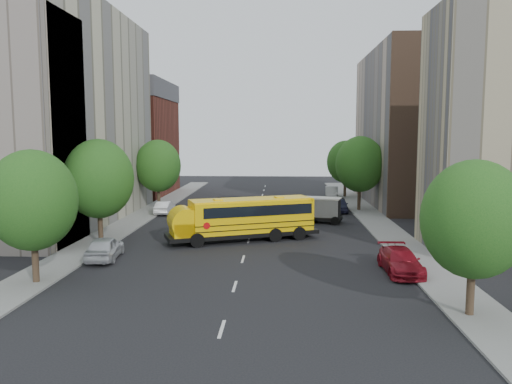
# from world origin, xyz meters

# --- Properties ---
(ground) EXTENTS (120.00, 120.00, 0.00)m
(ground) POSITION_xyz_m (0.00, 0.00, 0.00)
(ground) COLOR black
(ground) RESTS_ON ground
(sidewalk_left) EXTENTS (3.00, 80.00, 0.12)m
(sidewalk_left) POSITION_xyz_m (-11.50, 5.00, 0.06)
(sidewalk_left) COLOR slate
(sidewalk_left) RESTS_ON ground
(sidewalk_right) EXTENTS (3.00, 80.00, 0.12)m
(sidewalk_right) POSITION_xyz_m (11.50, 5.00, 0.06)
(sidewalk_right) COLOR slate
(sidewalk_right) RESTS_ON ground
(lane_markings) EXTENTS (0.15, 64.00, 0.01)m
(lane_markings) POSITION_xyz_m (0.00, 10.00, 0.01)
(lane_markings) COLOR silver
(lane_markings) RESTS_ON ground
(building_left_cream) EXTENTS (10.00, 26.00, 20.00)m
(building_left_cream) POSITION_xyz_m (-18.00, 6.00, 10.00)
(building_left_cream) COLOR #BAB495
(building_left_cream) RESTS_ON ground
(building_left_redbrick) EXTENTS (10.00, 15.00, 13.00)m
(building_left_redbrick) POSITION_xyz_m (-18.00, 28.00, 6.50)
(building_left_redbrick) COLOR maroon
(building_left_redbrick) RESTS_ON ground
(building_left_near) EXTENTS (10.00, 7.00, 17.00)m
(building_left_near) POSITION_xyz_m (-18.00, -4.50, 8.50)
(building_left_near) COLOR tan
(building_left_near) RESTS_ON ground
(building_right_near) EXTENTS (10.00, 7.00, 17.00)m
(building_right_near) POSITION_xyz_m (18.00, -4.50, 8.50)
(building_right_near) COLOR tan
(building_right_near) RESTS_ON ground
(building_right_far) EXTENTS (10.00, 22.00, 18.00)m
(building_right_far) POSITION_xyz_m (18.00, 20.00, 9.00)
(building_right_far) COLOR tan
(building_right_far) RESTS_ON ground
(building_right_sidewall) EXTENTS (10.10, 0.30, 18.00)m
(building_right_sidewall) POSITION_xyz_m (18.00, 9.00, 9.00)
(building_right_sidewall) COLOR brown
(building_right_sidewall) RESTS_ON ground
(tower_crane) EXTENTS (28.50, 1.20, 35.75)m
(tower_crane) POSITION_xyz_m (30.25, 28.00, 24.48)
(tower_crane) COLOR yellow
(tower_crane) RESTS_ON ground
(street_tree_0) EXTENTS (4.80, 4.80, 7.41)m
(street_tree_0) POSITION_xyz_m (-11.00, -14.00, 4.64)
(street_tree_0) COLOR #38281C
(street_tree_0) RESTS_ON ground
(street_tree_1) EXTENTS (5.12, 5.12, 7.90)m
(street_tree_1) POSITION_xyz_m (-11.00, -4.00, 4.95)
(street_tree_1) COLOR #38281C
(street_tree_1) RESTS_ON ground
(street_tree_2) EXTENTS (4.99, 4.99, 7.71)m
(street_tree_2) POSITION_xyz_m (-11.00, 14.00, 4.83)
(street_tree_2) COLOR #38281C
(street_tree_2) RESTS_ON ground
(street_tree_3) EXTENTS (4.61, 4.61, 7.11)m
(street_tree_3) POSITION_xyz_m (11.00, -18.00, 4.45)
(street_tree_3) COLOR #38281C
(street_tree_3) RESTS_ON ground
(street_tree_4) EXTENTS (5.25, 5.25, 8.10)m
(street_tree_4) POSITION_xyz_m (11.00, 14.00, 5.08)
(street_tree_4) COLOR #38281C
(street_tree_4) RESTS_ON ground
(street_tree_5) EXTENTS (4.86, 4.86, 7.51)m
(street_tree_5) POSITION_xyz_m (11.00, 26.00, 4.70)
(street_tree_5) COLOR #38281C
(street_tree_5) RESTS_ON ground
(school_bus) EXTENTS (11.98, 6.89, 3.35)m
(school_bus) POSITION_xyz_m (-0.54, -2.14, 1.87)
(school_bus) COLOR black
(school_bus) RESTS_ON ground
(safari_truck) EXTENTS (5.86, 3.35, 2.38)m
(safari_truck) POSITION_xyz_m (5.45, 6.55, 1.26)
(safari_truck) COLOR black
(safari_truck) RESTS_ON ground
(parked_car_0) EXTENTS (2.29, 4.74, 1.56)m
(parked_car_0) POSITION_xyz_m (-9.10, -8.45, 0.78)
(parked_car_0) COLOR silver
(parked_car_0) RESTS_ON ground
(parked_car_1) EXTENTS (1.44, 4.10, 1.35)m
(parked_car_1) POSITION_xyz_m (-9.60, 10.82, 0.67)
(parked_car_1) COLOR white
(parked_car_1) RESTS_ON ground
(parked_car_3) EXTENTS (2.12, 5.00, 1.44)m
(parked_car_3) POSITION_xyz_m (9.60, -10.83, 0.72)
(parked_car_3) COLOR maroon
(parked_car_3) RESTS_ON ground
(parked_car_4) EXTENTS (2.11, 4.53, 1.50)m
(parked_car_4) POSITION_xyz_m (8.80, 13.19, 0.75)
(parked_car_4) COLOR #2F3153
(parked_car_4) RESTS_ON ground
(parked_car_5) EXTENTS (2.04, 4.78, 1.53)m
(parked_car_5) POSITION_xyz_m (9.13, 24.69, 0.77)
(parked_car_5) COLOR gray
(parked_car_5) RESTS_ON ground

